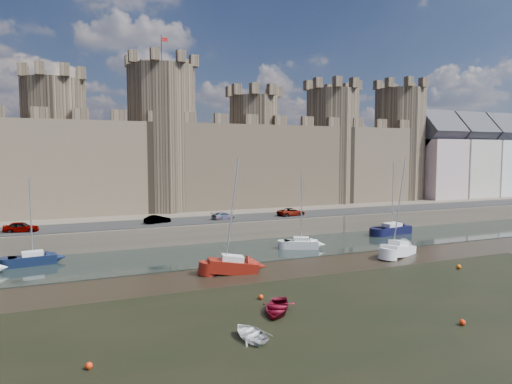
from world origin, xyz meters
TOP-DOWN VIEW (x-y plane):
  - ground at (0.00, 0.00)m, footprint 160.00×160.00m
  - seaweed_patch at (0.00, -6.00)m, footprint 70.00×34.00m
  - water_channel at (0.00, 24.00)m, footprint 160.00×12.00m
  - quay at (0.00, 60.00)m, footprint 160.00×60.00m
  - road at (0.00, 34.00)m, footprint 160.00×7.00m
  - castle at (-0.64, 48.00)m, footprint 108.50×11.00m
  - townhouses at (71.50, 46.00)m, footprint 35.50×9.05m
  - car_0 at (-17.81, 32.94)m, footprint 4.01×2.24m
  - car_1 at (-1.88, 33.49)m, footprint 3.65×2.27m
  - car_2 at (7.40, 33.68)m, footprint 3.91×2.43m
  - car_3 at (17.67, 33.04)m, footprint 4.50×2.54m
  - sailboat_1 at (-16.33, 26.20)m, footprint 4.73×2.31m
  - sailboat_2 at (13.52, 22.44)m, footprint 4.45×3.20m
  - sailboat_3 at (30.50, 26.16)m, footprint 6.13×3.10m
  - sailboat_4 at (1.86, 15.11)m, footprint 5.08×2.69m
  - sailboat_5 at (22.03, 14.86)m, footprint 5.58×4.02m
  - dinghy_2 at (-2.56, -0.32)m, footprint 2.62×3.27m
  - dinghy_4 at (0.93, 3.14)m, footprint 4.06×4.36m
  - buoy_0 at (-12.20, -0.60)m, footprint 0.41×0.41m
  - buoy_1 at (1.20, 6.66)m, footprint 0.40×0.40m
  - buoy_2 at (11.66, -3.83)m, footprint 0.42×0.42m
  - buoy_3 at (23.57, 7.58)m, footprint 0.46×0.46m

SIDE VIEW (x-z plane):
  - ground at x=0.00m, z-range 0.00..0.00m
  - seaweed_patch at x=0.00m, z-range 0.00..0.01m
  - water_channel at x=0.00m, z-range 0.00..0.08m
  - buoy_1 at x=1.20m, z-range 0.00..0.40m
  - buoy_0 at x=-12.20m, z-range 0.00..0.41m
  - buoy_2 at x=11.66m, z-range 0.00..0.42m
  - buoy_3 at x=23.57m, z-range 0.00..0.46m
  - dinghy_2 at x=-2.56m, z-range 0.00..0.60m
  - dinghy_4 at x=0.93m, z-range 0.00..0.74m
  - sailboat_1 at x=-16.33m, z-range -3.81..5.29m
  - sailboat_2 at x=13.52m, z-range -3.73..5.23m
  - sailboat_3 at x=30.50m, z-range -4.35..5.93m
  - sailboat_5 at x=22.03m, z-range -4.83..6.42m
  - sailboat_4 at x=1.86m, z-range -4.83..6.45m
  - quay at x=0.00m, z-range 0.00..2.50m
  - road at x=0.00m, z-range 2.50..2.60m
  - car_2 at x=7.40m, z-range 2.50..3.56m
  - car_1 at x=-1.88m, z-range 2.50..3.63m
  - car_3 at x=17.67m, z-range 2.50..3.69m
  - car_0 at x=-17.81m, z-range 2.50..3.79m
  - townhouses at x=71.50m, z-range 1.53..19.65m
  - castle at x=-0.64m, z-range -2.83..26.17m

